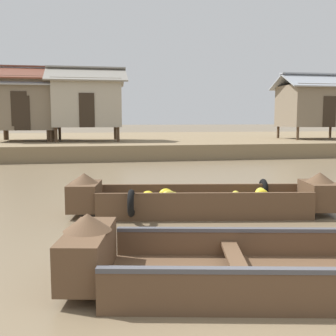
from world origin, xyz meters
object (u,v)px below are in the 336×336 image
banana_boat (203,200)px  stilt_house_mid_left (27,105)px  viewer_boat (331,266)px  stilt_house_right (316,105)px  stilt_house_left (24,101)px  stilt_house_mid_right (87,102)px

banana_boat → stilt_house_mid_left: 17.50m
banana_boat → viewer_boat: size_ratio=0.87×
stilt_house_mid_left → stilt_house_right: size_ratio=0.85×
stilt_house_mid_left → stilt_house_right: 17.29m
stilt_house_left → stilt_house_right: bearing=-2.1°
viewer_boat → stilt_house_mid_left: stilt_house_mid_left is taller
stilt_house_left → stilt_house_mid_right: (3.45, -0.49, -0.07)m
banana_boat → stilt_house_mid_right: stilt_house_mid_right is taller
viewer_boat → banana_boat: bearing=97.3°
stilt_house_mid_right → viewer_boat: bearing=-81.6°
stilt_house_mid_left → stilt_house_mid_right: (3.32, -0.52, 0.16)m
stilt_house_mid_right → stilt_house_right: size_ratio=0.91×
stilt_house_right → viewer_boat: bearing=-119.6°
stilt_house_mid_left → stilt_house_mid_right: bearing=-8.9°
stilt_house_left → stilt_house_mid_right: stilt_house_left is taller
banana_boat → stilt_house_left: size_ratio=1.31×
viewer_boat → stilt_house_mid_right: stilt_house_mid_right is taller
viewer_boat → stilt_house_mid_right: 20.03m
stilt_house_mid_right → stilt_house_right: 13.96m
viewer_boat → stilt_house_left: bearing=107.5°
stilt_house_mid_left → viewer_boat: bearing=-72.9°
stilt_house_right → stilt_house_left: bearing=177.9°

